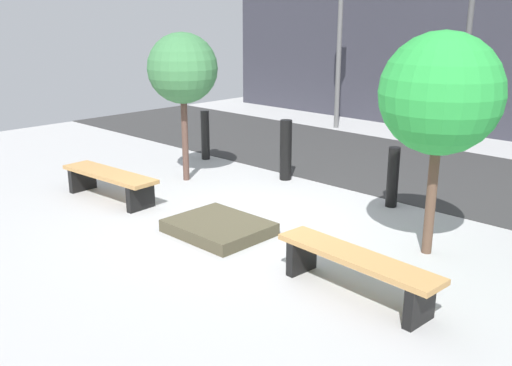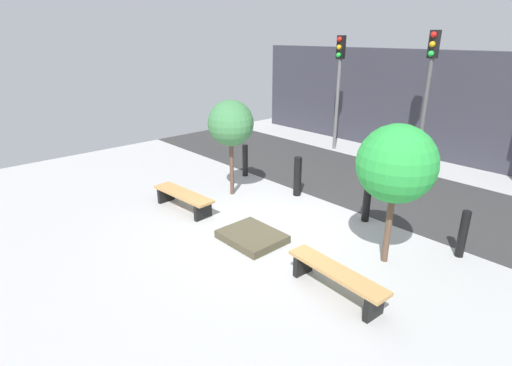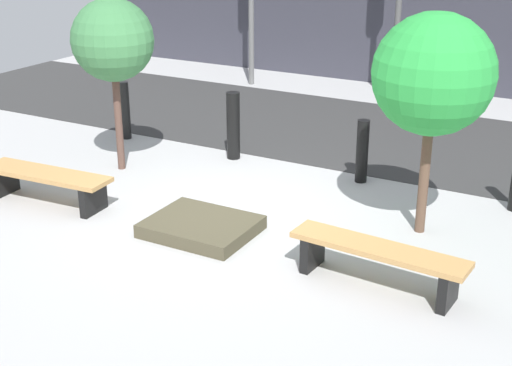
{
  "view_description": "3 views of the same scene",
  "coord_description": "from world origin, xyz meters",
  "px_view_note": "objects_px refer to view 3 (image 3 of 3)",
  "views": [
    {
      "loc": [
        5.29,
        -5.32,
        2.82
      ],
      "look_at": [
        0.28,
        -0.12,
        0.67
      ],
      "focal_mm": 40.0,
      "sensor_mm": 36.0,
      "label": 1
    },
    {
      "loc": [
        5.57,
        -5.5,
        4.08
      ],
      "look_at": [
        -0.48,
        -0.0,
        1.02
      ],
      "focal_mm": 28.0,
      "sensor_mm": 36.0,
      "label": 2
    },
    {
      "loc": [
        4.39,
        -7.11,
        3.72
      ],
      "look_at": [
        0.6,
        -0.25,
        0.66
      ],
      "focal_mm": 50.0,
      "sensor_mm": 36.0,
      "label": 3
    }
  ],
  "objects_px": {
    "bench_right": "(378,257)",
    "bollard_left": "(233,126)",
    "planter_bed": "(201,227)",
    "bollard_center": "(362,151)",
    "bollard_far_left": "(125,110)",
    "tree_behind_left_bench": "(113,41)",
    "bench_left": "(46,180)",
    "tree_behind_right_bench": "(433,75)"
  },
  "relations": [
    {
      "from": "bollard_left",
      "to": "bench_left",
      "type": "bearing_deg",
      "value": -114.13
    },
    {
      "from": "bollard_left",
      "to": "bollard_center",
      "type": "xyz_separation_m",
      "value": [
        2.13,
        0.0,
        -0.07
      ]
    },
    {
      "from": "tree_behind_left_bench",
      "to": "planter_bed",
      "type": "bearing_deg",
      "value": -30.11
    },
    {
      "from": "planter_bed",
      "to": "bollard_far_left",
      "type": "relative_size",
      "value": 1.29
    },
    {
      "from": "bench_left",
      "to": "planter_bed",
      "type": "distance_m",
      "value": 2.33
    },
    {
      "from": "bench_right",
      "to": "bollard_far_left",
      "type": "height_order",
      "value": "bollard_far_left"
    },
    {
      "from": "planter_bed",
      "to": "tree_behind_right_bench",
      "type": "bearing_deg",
      "value": 30.11
    },
    {
      "from": "planter_bed",
      "to": "tree_behind_right_bench",
      "type": "xyz_separation_m",
      "value": [
        2.31,
        1.34,
        1.86
      ]
    },
    {
      "from": "bollard_far_left",
      "to": "planter_bed",
      "type": "bearing_deg",
      "value": -38.82
    },
    {
      "from": "planter_bed",
      "to": "bollard_left",
      "type": "bearing_deg",
      "value": 112.5
    },
    {
      "from": "bollard_far_left",
      "to": "bollard_left",
      "type": "height_order",
      "value": "bollard_left"
    },
    {
      "from": "tree_behind_left_bench",
      "to": "bollard_center",
      "type": "bearing_deg",
      "value": 20.09
    },
    {
      "from": "bench_left",
      "to": "bench_right",
      "type": "bearing_deg",
      "value": -3.88
    },
    {
      "from": "bench_left",
      "to": "bollard_far_left",
      "type": "relative_size",
      "value": 1.92
    },
    {
      "from": "bench_left",
      "to": "bollard_center",
      "type": "bearing_deg",
      "value": 35.54
    },
    {
      "from": "planter_bed",
      "to": "bench_right",
      "type": "bearing_deg",
      "value": -4.95
    },
    {
      "from": "bench_right",
      "to": "planter_bed",
      "type": "bearing_deg",
      "value": 178.92
    },
    {
      "from": "tree_behind_left_bench",
      "to": "bollard_far_left",
      "type": "bearing_deg",
      "value": 125.79
    },
    {
      "from": "planter_bed",
      "to": "bollard_left",
      "type": "height_order",
      "value": "bollard_left"
    },
    {
      "from": "bollard_far_left",
      "to": "bench_left",
      "type": "bearing_deg",
      "value": -72.21
    },
    {
      "from": "bench_right",
      "to": "bollard_far_left",
      "type": "xyz_separation_m",
      "value": [
        -5.51,
        2.77,
        0.16
      ]
    },
    {
      "from": "bench_left",
      "to": "bollard_center",
      "type": "height_order",
      "value": "bollard_center"
    },
    {
      "from": "planter_bed",
      "to": "bollard_center",
      "type": "distance_m",
      "value": 2.81
    },
    {
      "from": "bollard_center",
      "to": "tree_behind_right_bench",
      "type": "bearing_deg",
      "value": -44.82
    },
    {
      "from": "planter_bed",
      "to": "tree_behind_left_bench",
      "type": "distance_m",
      "value": 3.25
    },
    {
      "from": "tree_behind_right_bench",
      "to": "bollard_left",
      "type": "xyz_separation_m",
      "value": [
        -3.37,
        1.23,
        -1.41
      ]
    },
    {
      "from": "bench_left",
      "to": "bollard_left",
      "type": "relative_size",
      "value": 1.78
    },
    {
      "from": "bench_right",
      "to": "tree_behind_right_bench",
      "type": "xyz_separation_m",
      "value": [
        0.0,
        1.54,
        1.61
      ]
    },
    {
      "from": "bollard_far_left",
      "to": "tree_behind_left_bench",
      "type": "bearing_deg",
      "value": -54.21
    },
    {
      "from": "bench_left",
      "to": "bollard_center",
      "type": "xyz_separation_m",
      "value": [
        3.37,
        2.77,
        0.14
      ]
    },
    {
      "from": "tree_behind_left_bench",
      "to": "bollard_left",
      "type": "xyz_separation_m",
      "value": [
        1.24,
        1.23,
        -1.4
      ]
    },
    {
      "from": "bench_left",
      "to": "planter_bed",
      "type": "bearing_deg",
      "value": 1.08
    },
    {
      "from": "bench_left",
      "to": "bench_right",
      "type": "height_order",
      "value": "bench_right"
    },
    {
      "from": "planter_bed",
      "to": "bollard_center",
      "type": "xyz_separation_m",
      "value": [
        1.07,
        2.57,
        0.38
      ]
    },
    {
      "from": "bench_right",
      "to": "bollard_left",
      "type": "height_order",
      "value": "bollard_left"
    },
    {
      "from": "bench_left",
      "to": "bollard_center",
      "type": "distance_m",
      "value": 4.37
    },
    {
      "from": "planter_bed",
      "to": "tree_behind_left_bench",
      "type": "xyz_separation_m",
      "value": [
        -2.31,
        1.34,
        1.85
      ]
    },
    {
      "from": "tree_behind_right_bench",
      "to": "bollard_far_left",
      "type": "relative_size",
      "value": 2.7
    },
    {
      "from": "bench_right",
      "to": "bollard_far_left",
      "type": "distance_m",
      "value": 6.17
    },
    {
      "from": "planter_bed",
      "to": "tree_behind_left_bench",
      "type": "height_order",
      "value": "tree_behind_left_bench"
    },
    {
      "from": "bench_left",
      "to": "bollard_left",
      "type": "height_order",
      "value": "bollard_left"
    },
    {
      "from": "tree_behind_right_bench",
      "to": "bench_left",
      "type": "bearing_deg",
      "value": -161.57
    }
  ]
}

